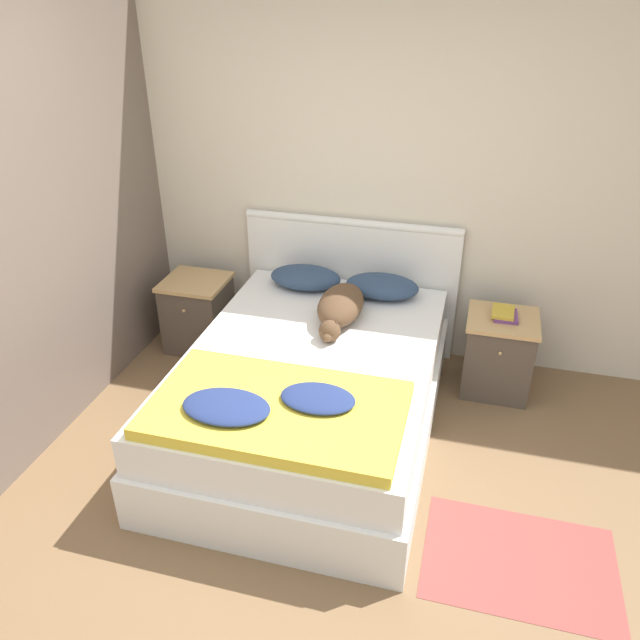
{
  "coord_description": "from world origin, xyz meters",
  "views": [
    {
      "loc": [
        0.83,
        -1.94,
        2.48
      ],
      "look_at": [
        -0.02,
        1.21,
        0.66
      ],
      "focal_mm": 35.0,
      "sensor_mm": 36.0,
      "label": 1
    }
  ],
  "objects_px": {
    "nightstand_right": "(498,354)",
    "dog": "(340,307)",
    "nightstand_left": "(198,313)",
    "pillow_right": "(382,286)",
    "pillow_left": "(305,277)",
    "bed": "(311,392)",
    "book_stack": "(504,314)"
  },
  "relations": [
    {
      "from": "nightstand_right",
      "to": "pillow_right",
      "type": "xyz_separation_m",
      "value": [
        -0.81,
        0.08,
        0.36
      ]
    },
    {
      "from": "nightstand_left",
      "to": "dog",
      "type": "distance_m",
      "value": 1.25
    },
    {
      "from": "nightstand_right",
      "to": "dog",
      "type": "xyz_separation_m",
      "value": [
        -1.01,
        -0.32,
        0.38
      ]
    },
    {
      "from": "bed",
      "to": "nightstand_right",
      "type": "bearing_deg",
      "value": 34.35
    },
    {
      "from": "bed",
      "to": "dog",
      "type": "height_order",
      "value": "dog"
    },
    {
      "from": "nightstand_left",
      "to": "pillow_right",
      "type": "distance_m",
      "value": 1.4
    },
    {
      "from": "bed",
      "to": "nightstand_right",
      "type": "xyz_separation_m",
      "value": [
        1.08,
        0.74,
        -0.0
      ]
    },
    {
      "from": "nightstand_right",
      "to": "pillow_left",
      "type": "xyz_separation_m",
      "value": [
        -1.35,
        0.08,
        0.36
      ]
    },
    {
      "from": "pillow_left",
      "to": "pillow_right",
      "type": "relative_size",
      "value": 1.0
    },
    {
      "from": "pillow_right",
      "to": "book_stack",
      "type": "distance_m",
      "value": 0.82
    },
    {
      "from": "pillow_left",
      "to": "dog",
      "type": "distance_m",
      "value": 0.53
    },
    {
      "from": "nightstand_right",
      "to": "bed",
      "type": "bearing_deg",
      "value": -145.65
    },
    {
      "from": "nightstand_left",
      "to": "dog",
      "type": "xyz_separation_m",
      "value": [
        1.15,
        -0.32,
        0.38
      ]
    },
    {
      "from": "nightstand_left",
      "to": "nightstand_right",
      "type": "xyz_separation_m",
      "value": [
        2.16,
        0.0,
        0.0
      ]
    },
    {
      "from": "nightstand_right",
      "to": "dog",
      "type": "height_order",
      "value": "dog"
    },
    {
      "from": "pillow_right",
      "to": "dog",
      "type": "xyz_separation_m",
      "value": [
        -0.2,
        -0.4,
        0.02
      ]
    },
    {
      "from": "pillow_right",
      "to": "nightstand_left",
      "type": "bearing_deg",
      "value": -176.57
    },
    {
      "from": "nightstand_left",
      "to": "dog",
      "type": "height_order",
      "value": "dog"
    },
    {
      "from": "pillow_right",
      "to": "nightstand_right",
      "type": "bearing_deg",
      "value": -5.71
    },
    {
      "from": "nightstand_right",
      "to": "pillow_right",
      "type": "relative_size",
      "value": 1.1
    },
    {
      "from": "pillow_left",
      "to": "pillow_right",
      "type": "bearing_deg",
      "value": 0.0
    },
    {
      "from": "pillow_left",
      "to": "pillow_right",
      "type": "height_order",
      "value": "same"
    },
    {
      "from": "pillow_left",
      "to": "nightstand_right",
      "type": "bearing_deg",
      "value": -3.43
    },
    {
      "from": "pillow_left",
      "to": "dog",
      "type": "relative_size",
      "value": 0.7
    },
    {
      "from": "pillow_left",
      "to": "dog",
      "type": "xyz_separation_m",
      "value": [
        0.34,
        -0.4,
        0.02
      ]
    },
    {
      "from": "book_stack",
      "to": "nightstand_left",
      "type": "bearing_deg",
      "value": -179.6
    },
    {
      "from": "nightstand_right",
      "to": "pillow_right",
      "type": "distance_m",
      "value": 0.89
    },
    {
      "from": "book_stack",
      "to": "nightstand_right",
      "type": "bearing_deg",
      "value": -93.94
    },
    {
      "from": "bed",
      "to": "pillow_right",
      "type": "height_order",
      "value": "pillow_right"
    },
    {
      "from": "nightstand_left",
      "to": "pillow_left",
      "type": "bearing_deg",
      "value": 5.71
    },
    {
      "from": "dog",
      "to": "book_stack",
      "type": "distance_m",
      "value": 1.06
    },
    {
      "from": "dog",
      "to": "nightstand_left",
      "type": "bearing_deg",
      "value": 164.64
    }
  ]
}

